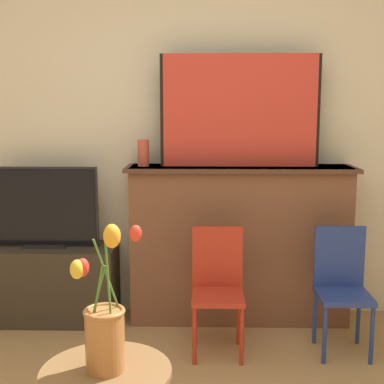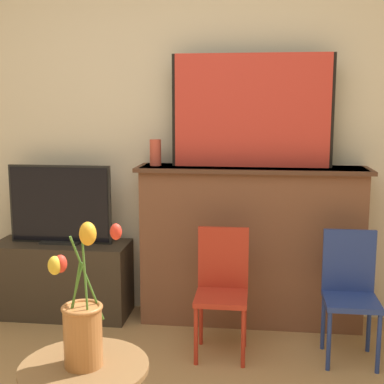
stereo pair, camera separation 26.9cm
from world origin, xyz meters
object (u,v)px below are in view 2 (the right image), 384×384
object	(u,v)px
chair_blue	(350,288)
vase_tulips	(83,323)
tv_monitor	(60,206)
chair_red	(222,284)
painting	(252,111)

from	to	relation	value
chair_blue	vase_tulips	xyz separation A→B (m)	(-1.14, -1.15, 0.22)
tv_monitor	chair_red	bearing A→B (deg)	-20.86
chair_blue	chair_red	bearing A→B (deg)	-177.97
chair_blue	tv_monitor	bearing A→B (deg)	167.71
tv_monitor	chair_red	size ratio (longest dim) A/B	0.96
chair_red	vase_tulips	size ratio (longest dim) A/B	1.31
chair_red	chair_blue	size ratio (longest dim) A/B	1.00
painting	tv_monitor	size ratio (longest dim) A/B	1.46
tv_monitor	chair_red	distance (m)	1.23
chair_red	vase_tulips	world-z (taller)	vase_tulips
vase_tulips	tv_monitor	bearing A→B (deg)	113.29
tv_monitor	chair_red	world-z (taller)	tv_monitor
painting	tv_monitor	bearing A→B (deg)	-177.86
painting	chair_red	xyz separation A→B (m)	(-0.14, -0.46, -0.96)
chair_red	chair_blue	distance (m)	0.71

